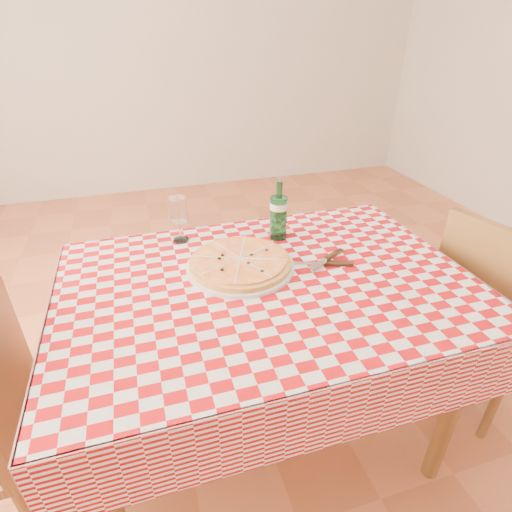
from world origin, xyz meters
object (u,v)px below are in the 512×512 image
(dining_table, at_px, (267,305))
(water_bottle, at_px, (279,209))
(wine_glass, at_px, (179,220))
(chair_near, at_px, (490,309))
(pizza_plate, at_px, (240,262))

(dining_table, height_order, water_bottle, water_bottle)
(dining_table, xyz_separation_m, wine_glass, (-0.23, 0.35, 0.18))
(chair_near, bearing_deg, water_bottle, 141.35)
(chair_near, xyz_separation_m, wine_glass, (-1.12, 0.44, 0.34))
(dining_table, xyz_separation_m, pizza_plate, (-0.06, 0.10, 0.12))
(dining_table, relative_size, chair_near, 1.36)
(pizza_plate, bearing_deg, water_bottle, 41.25)
(chair_near, height_order, water_bottle, water_bottle)
(water_bottle, height_order, wine_glass, water_bottle)
(wine_glass, bearing_deg, pizza_plate, -57.39)
(chair_near, xyz_separation_m, pizza_plate, (-0.95, 0.18, 0.28))
(dining_table, distance_m, chair_near, 0.91)
(water_bottle, xyz_separation_m, wine_glass, (-0.36, 0.08, -0.03))
(chair_near, distance_m, pizza_plate, 1.01)
(dining_table, bearing_deg, water_bottle, 64.05)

